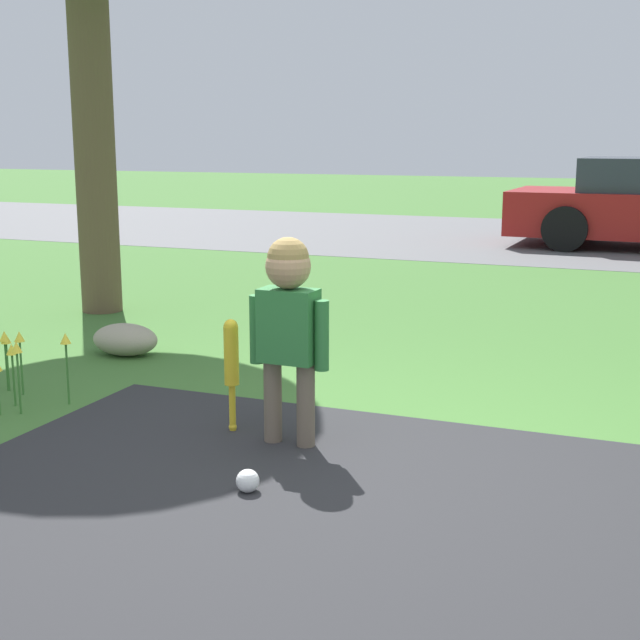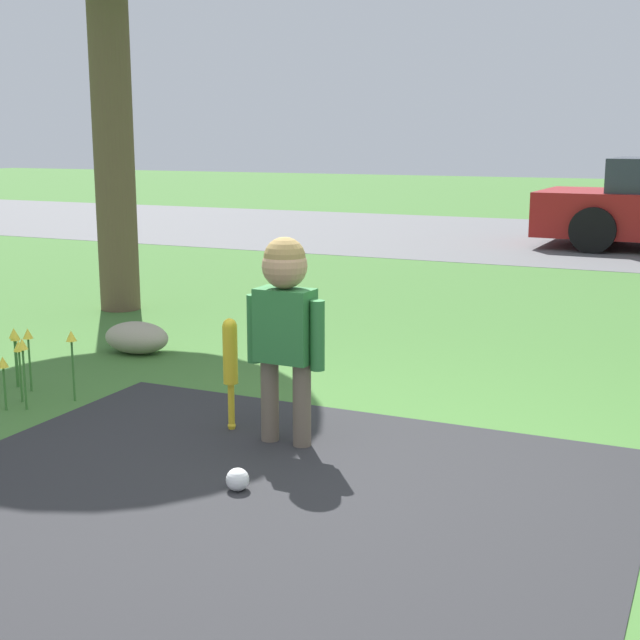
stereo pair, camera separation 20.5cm
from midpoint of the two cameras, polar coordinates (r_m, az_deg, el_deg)
The scene contains 7 objects.
ground_plane at distance 3.88m, azimuth 3.23°, elevation -10.61°, with size 60.00×60.00×0.00m, color #3D6B2D.
street_strip at distance 13.42m, azimuth 18.91°, elevation 4.76°, with size 40.00×6.00×0.01m.
child at distance 4.22m, azimuth -0.86°, elevation 0.54°, with size 0.41×0.22×1.01m.
baseball_bat at distance 4.49m, azimuth -4.46°, elevation -2.47°, with size 0.07×0.07×0.58m.
sports_ball at distance 3.82m, azimuth -3.75°, elevation -10.16°, with size 0.10×0.10×0.10m.
flower_bed at distance 5.28m, azimuth -17.31°, elevation -1.62°, with size 0.56×0.45×0.41m.
edging_rock at distance 6.25m, azimuth -10.73°, elevation -1.12°, with size 0.47×0.33×0.22m.
Camera 2 is at (1.39, -3.31, 1.47)m, focal length 50.00 mm.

